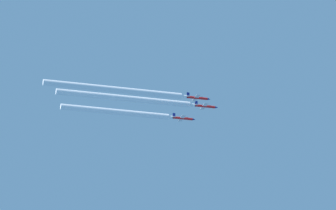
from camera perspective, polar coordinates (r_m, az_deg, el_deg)
jet_lead at (r=492.86m, az=2.10°, el=-0.07°), size 8.21×11.96×2.87m
jet_left_wingman at (r=500.93m, az=0.85°, el=-0.74°), size 8.21×11.96×2.87m
jet_right_wingman at (r=478.38m, az=1.66°, el=0.39°), size 8.21×11.96×2.87m
smoke_trail_lead at (r=483.82m, az=-2.30°, el=0.36°), size 2.83×66.52×2.83m
smoke_trail_left_wingman at (r=493.73m, az=-2.81°, el=-0.39°), size 2.83×54.56×2.83m
smoke_trail_right_wingman at (r=469.70m, az=-2.89°, el=0.85°), size 2.83×66.56×2.83m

